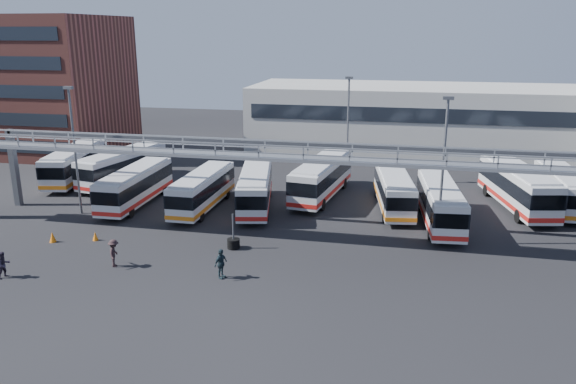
% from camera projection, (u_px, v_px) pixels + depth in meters
% --- Properties ---
extents(ground, '(140.00, 140.00, 0.00)m').
position_uv_depth(ground, '(243.00, 269.00, 34.87)').
color(ground, black).
rests_on(ground, ground).
extents(gantry, '(51.40, 5.15, 7.10)m').
position_uv_depth(gantry, '(265.00, 162.00, 38.87)').
color(gantry, gray).
rests_on(gantry, ground).
extents(apartment_building, '(18.00, 15.00, 16.00)m').
position_uv_depth(apartment_building, '(41.00, 85.00, 67.65)').
color(apartment_building, brown).
rests_on(apartment_building, ground).
extents(warehouse, '(42.00, 14.00, 8.00)m').
position_uv_depth(warehouse, '(429.00, 120.00, 67.09)').
color(warehouse, '#9E9E99').
rests_on(warehouse, ground).
extents(light_pole_left, '(0.70, 0.35, 10.21)m').
position_uv_depth(light_pole_left, '(74.00, 144.00, 44.00)').
color(light_pole_left, '#4C4F54').
rests_on(light_pole_left, ground).
extents(light_pole_mid, '(0.70, 0.35, 10.21)m').
position_uv_depth(light_pole_mid, '(443.00, 164.00, 37.47)').
color(light_pole_mid, '#4C4F54').
rests_on(light_pole_mid, ground).
extents(light_pole_back, '(0.70, 0.35, 10.21)m').
position_uv_depth(light_pole_back, '(348.00, 125.00, 53.17)').
color(light_pole_back, '#4C4F54').
rests_on(light_pole_back, ground).
extents(bus_0, '(4.55, 11.21, 3.32)m').
position_uv_depth(bus_0, '(75.00, 163.00, 54.81)').
color(bus_0, silver).
rests_on(bus_0, ground).
extents(bus_1, '(4.55, 11.01, 3.26)m').
position_uv_depth(bus_1, '(123.00, 165.00, 54.02)').
color(bus_1, silver).
rests_on(bus_1, ground).
extents(bus_2, '(2.60, 10.41, 3.15)m').
position_uv_depth(bus_2, '(135.00, 185.00, 47.41)').
color(bus_2, silver).
rests_on(bus_2, ground).
extents(bus_3, '(2.40, 10.08, 3.05)m').
position_uv_depth(bus_3, '(202.00, 189.00, 46.38)').
color(bus_3, silver).
rests_on(bus_3, ground).
extents(bus_4, '(4.50, 10.71, 3.17)m').
position_uv_depth(bus_4, '(255.00, 188.00, 46.44)').
color(bus_4, silver).
rests_on(bus_4, ground).
extents(bus_5, '(4.11, 11.42, 3.39)m').
position_uv_depth(bus_5, '(322.00, 177.00, 49.39)').
color(bus_5, silver).
rests_on(bus_5, ground).
extents(bus_6, '(3.81, 10.47, 3.11)m').
position_uv_depth(bus_6, '(394.00, 189.00, 46.20)').
color(bus_6, silver).
rests_on(bus_6, ground).
extents(bus_7, '(3.38, 10.68, 3.19)m').
position_uv_depth(bus_7, '(440.00, 203.00, 42.48)').
color(bus_7, silver).
rests_on(bus_7, ground).
extents(bus_8, '(4.97, 11.85, 3.51)m').
position_uv_depth(bus_8, '(518.00, 186.00, 46.34)').
color(bus_8, silver).
rests_on(bus_8, ground).
extents(bus_9, '(2.73, 10.52, 3.17)m').
position_uv_depth(bus_9, '(563.00, 188.00, 46.40)').
color(bus_9, silver).
rests_on(bus_9, ground).
extents(pedestrian_b, '(0.87, 0.97, 1.64)m').
position_uv_depth(pedestrian_b, '(4.00, 265.00, 33.54)').
color(pedestrian_b, '#2C2433').
rests_on(pedestrian_b, ground).
extents(pedestrian_c, '(0.97, 1.29, 1.78)m').
position_uv_depth(pedestrian_c, '(114.00, 253.00, 35.09)').
color(pedestrian_c, '#2C1D1F').
rests_on(pedestrian_c, ground).
extents(pedestrian_d, '(0.80, 1.17, 1.84)m').
position_uv_depth(pedestrian_d, '(221.00, 264.00, 33.43)').
color(pedestrian_d, '#1C2C32').
rests_on(pedestrian_d, ground).
extents(cone_left, '(0.58, 0.58, 0.73)m').
position_uv_depth(cone_left, '(53.00, 237.00, 39.30)').
color(cone_left, orange).
rests_on(cone_left, ground).
extents(cone_right, '(0.42, 0.42, 0.63)m').
position_uv_depth(cone_right, '(95.00, 236.00, 39.64)').
color(cone_right, orange).
rests_on(cone_right, ground).
extents(tire_stack, '(0.86, 0.86, 2.47)m').
position_uv_depth(tire_stack, '(233.00, 243.00, 38.16)').
color(tire_stack, black).
rests_on(tire_stack, ground).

